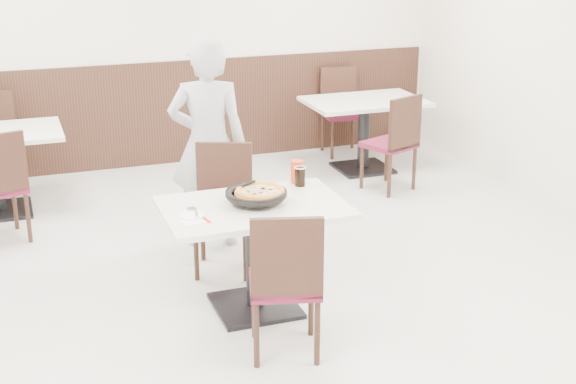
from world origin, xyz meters
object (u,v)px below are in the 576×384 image
object	(u,v)px
cola_glass	(300,177)
bg_chair_right_near	(389,142)
side_plate	(192,215)
pizza	(260,193)
bg_chair_right_far	(343,112)
main_table	(255,257)
red_cup	(297,172)
pizza_pan	(256,197)
diner_person	(208,144)
chair_far	(222,211)
chair_near	(285,281)
bg_table_right	(364,135)

from	to	relation	value
cola_glass	bg_chair_right_near	distance (m)	2.32
side_plate	cola_glass	bearing A→B (deg)	21.71
pizza	bg_chair_right_far	xyz separation A→B (m)	(1.99, 3.20, -0.34)
main_table	red_cup	world-z (taller)	red_cup
side_plate	pizza_pan	bearing A→B (deg)	12.28
pizza	diner_person	world-z (taller)	diner_person
pizza_pan	chair_far	bearing A→B (deg)	95.68
pizza_pan	bg_chair_right_far	bearing A→B (deg)	57.86
bg_chair_right_near	chair_near	bearing A→B (deg)	-149.47
chair_near	cola_glass	world-z (taller)	chair_near
main_table	side_plate	world-z (taller)	side_plate
pizza	side_plate	distance (m)	0.51
main_table	bg_chair_right_near	world-z (taller)	bg_chair_right_near
main_table	side_plate	distance (m)	0.58
red_cup	pizza	bearing A→B (deg)	-140.56
diner_person	bg_chair_right_near	world-z (taller)	diner_person
chair_near	bg_table_right	distance (m)	3.81
bg_chair_right_near	cola_glass	bearing A→B (deg)	-154.37
chair_near	bg_chair_right_near	world-z (taller)	same
chair_near	red_cup	distance (m)	1.10
red_cup	bg_table_right	distance (m)	2.81
side_plate	bg_table_right	distance (m)	3.67
side_plate	bg_table_right	xyz separation A→B (m)	(2.45, 2.70, -0.38)
main_table	bg_chair_right_near	bearing A→B (deg)	44.85
pizza	diner_person	bearing A→B (deg)	92.63
main_table	pizza_pan	size ratio (longest dim) A/B	3.23
chair_far	red_cup	world-z (taller)	chair_far
diner_person	side_plate	bearing A→B (deg)	86.06
chair_near	bg_chair_right_near	distance (m)	3.24
diner_person	cola_glass	bearing A→B (deg)	128.56
cola_glass	red_cup	distance (m)	0.08
chair_far	bg_chair_right_near	distance (m)	2.40
main_table	bg_chair_right_near	xyz separation A→B (m)	(1.98, 1.97, 0.10)
pizza	bg_table_right	xyz separation A→B (m)	(1.96, 2.59, -0.44)
main_table	chair_far	world-z (taller)	chair_far
pizza_pan	red_cup	xyz separation A→B (m)	(0.40, 0.32, 0.04)
pizza	side_plate	world-z (taller)	pizza
bg_table_right	bg_chair_right_far	bearing A→B (deg)	87.19
bg_chair_right_near	side_plate	bearing A→B (deg)	-161.69
red_cup	bg_chair_right_near	size ratio (longest dim) A/B	0.17
cola_glass	bg_table_right	xyz separation A→B (m)	(1.59, 2.36, -0.44)
main_table	red_cup	bearing A→B (deg)	38.98
cola_glass	bg_chair_right_near	bearing A→B (deg)	47.55
bg_table_right	red_cup	bearing A→B (deg)	-124.83
main_table	chair_far	xyz separation A→B (m)	(-0.04, 0.67, 0.10)
chair_far	pizza	distance (m)	0.72
red_cup	bg_chair_right_near	world-z (taller)	bg_chair_right_near
cola_glass	diner_person	world-z (taller)	diner_person
pizza_pan	cola_glass	size ratio (longest dim) A/B	2.86
pizza_pan	side_plate	xyz separation A→B (m)	(-0.46, -0.10, -0.03)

